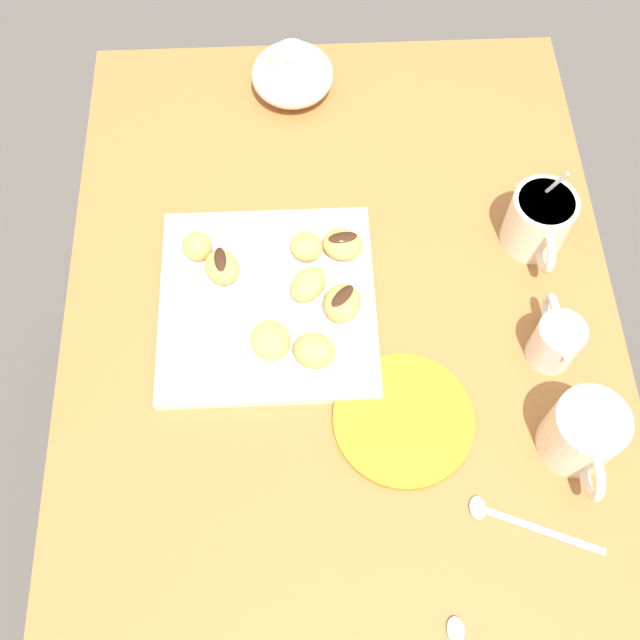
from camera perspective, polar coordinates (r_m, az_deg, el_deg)
The scene contains 20 objects.
ground_plane at distance 1.67m, azimuth 1.06°, elevation -12.26°, with size 8.00×8.00×0.00m, color #514C47.
dining_table at distance 1.10m, azimuth 1.57°, elevation -4.65°, with size 1.07×0.74×0.73m.
pastry_plate_square at distance 1.00m, azimuth -4.00°, elevation 1.31°, with size 0.28×0.28×0.02m, color silver.
coffee_mug_cream_left at distance 1.06m, azimuth 16.35°, elevation 7.30°, with size 0.12×0.09×0.14m.
coffee_mug_cream_right at distance 0.93m, azimuth 19.43°, elevation -8.14°, with size 0.13×0.09×0.09m.
cream_pitcher_white at distance 0.98m, azimuth 17.54°, elevation -1.45°, with size 0.10×0.06×0.07m.
ice_cream_bowl at distance 1.20m, azimuth -2.12°, elevation 18.36°, with size 0.13×0.13×0.09m.
saucer_orange_left at distance 0.94m, azimuth 6.36°, elevation -7.55°, with size 0.18×0.18×0.01m, color orange.
loose_spoon_by_plate at distance 0.93m, azimuth 14.84°, elevation -14.64°, with size 0.07×0.15×0.01m.
beignet_0 at distance 0.94m, azimuth -3.79°, elevation -1.56°, with size 0.06×0.05×0.03m, color #DBA351.
beignet_1 at distance 1.00m, azimuth -7.47°, elevation 3.99°, with size 0.05×0.04×0.04m, color #DBA351.
chocolate_drizzle_1 at distance 0.98m, azimuth -7.61°, elevation 4.62°, with size 0.04×0.02×0.01m, color #381E11.
beignet_2 at distance 0.93m, azimuth -0.44°, elevation -2.37°, with size 0.05×0.05×0.04m, color #DBA351.
beignet_3 at distance 1.02m, azimuth -9.33°, elevation 5.55°, with size 0.04×0.04×0.04m, color #DBA351.
beignet_4 at distance 1.01m, azimuth -1.04°, elevation 5.62°, with size 0.05×0.04×0.03m, color #DBA351.
beignet_5 at distance 0.96m, azimuth 1.47°, elevation 1.27°, with size 0.06×0.05×0.04m, color #DBA351.
chocolate_drizzle_5 at distance 0.95m, azimuth 1.50°, elevation 1.84°, with size 0.04×0.02×0.01m, color #381E11.
beignet_6 at distance 0.98m, azimuth -0.88°, elevation 2.71°, with size 0.04×0.06×0.03m, color #DBA351.
beignet_7 at distance 1.01m, azimuth 1.72°, elevation 5.78°, with size 0.05×0.05×0.03m, color #DBA351.
chocolate_drizzle_7 at distance 1.00m, azimuth 1.75°, elevation 6.32°, with size 0.04×0.02×0.01m, color #381E11.
Camera 1 is at (0.41, -0.05, 1.62)m, focal length 42.03 mm.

